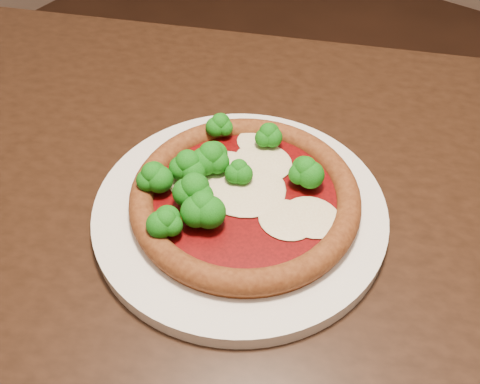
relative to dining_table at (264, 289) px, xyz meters
The scene contains 3 objects.
dining_table is the anchor object (origin of this frame).
plate 0.11m from the dining_table, 162.39° to the left, with size 0.33×0.33×0.02m, color silver.
pizza 0.14m from the dining_table, 160.30° to the left, with size 0.25×0.25×0.06m.
Camera 1 is at (0.11, -0.50, 1.21)m, focal length 40.00 mm.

